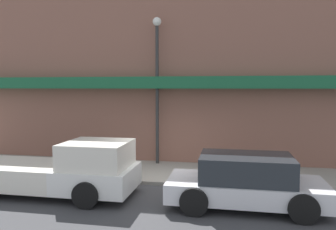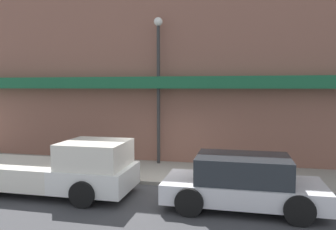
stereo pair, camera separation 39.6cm
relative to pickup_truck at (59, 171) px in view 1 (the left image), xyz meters
The scene contains 7 objects.
ground_plane 3.29m from the pickup_truck, 27.07° to the left, with size 80.00×80.00×0.00m, color #38383A.
sidewalk 4.22m from the pickup_truck, 46.82° to the left, with size 36.00×3.16×0.13m.
building 7.68m from the pickup_truck, 64.80° to the left, with size 19.80×3.80×10.77m.
pickup_truck is the anchor object (origin of this frame).
parked_car 5.68m from the pickup_truck, ahead, with size 4.35×2.09×1.47m.
fire_hydrant 5.69m from the pickup_truck, 22.16° to the left, with size 0.18×0.18×0.66m.
street_lamp 5.68m from the pickup_truck, 62.25° to the left, with size 0.36×0.36×6.11m.
Camera 1 is at (2.37, -10.68, 3.35)m, focal length 35.00 mm.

